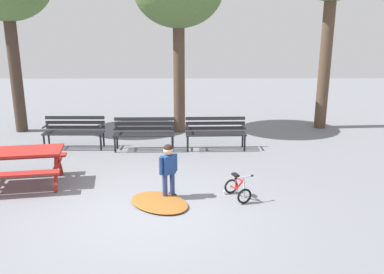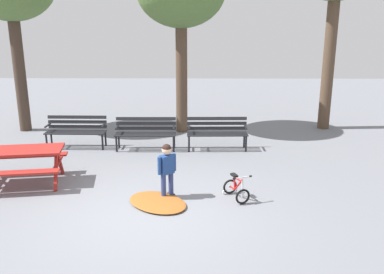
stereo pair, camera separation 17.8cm
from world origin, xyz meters
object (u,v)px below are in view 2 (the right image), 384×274
park_bench_far_left (76,129)px  child_standing (167,166)px  picnic_table (18,157)px  kids_bicycle (236,189)px  park_bench_left (146,131)px  park_bench_right (217,130)px

park_bench_far_left → child_standing: 4.26m
picnic_table → child_standing: (3.14, -0.64, 0.05)m
child_standing → kids_bicycle: (1.33, -0.04, -0.44)m
picnic_table → park_bench_left: (2.35, 2.50, -0.08)m
park_bench_right → picnic_table: bearing=-149.1°
child_standing → kids_bicycle: child_standing is taller
child_standing → park_bench_left: bearing=104.2°
park_bench_left → child_standing: child_standing is taller
picnic_table → park_bench_right: (4.25, 2.54, -0.08)m
park_bench_left → park_bench_right: bearing=1.4°
picnic_table → kids_bicycle: 4.54m
park_bench_left → child_standing: bearing=-75.8°
picnic_table → park_bench_far_left: (0.45, 2.66, -0.08)m
park_bench_right → park_bench_left: bearing=-178.6°
park_bench_far_left → park_bench_right: bearing=-1.8°
picnic_table → park_bench_right: bearing=30.9°
picnic_table → kids_bicycle: size_ratio=3.15×
kids_bicycle → park_bench_right: bearing=94.0°
park_bench_left → kids_bicycle: park_bench_left is taller
picnic_table → kids_bicycle: picnic_table is taller
park_bench_far_left → park_bench_right: 3.80m
park_bench_left → kids_bicycle: (2.12, -3.18, -0.31)m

